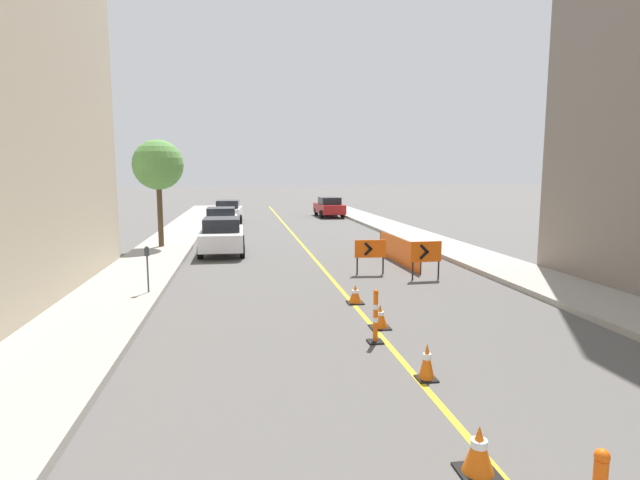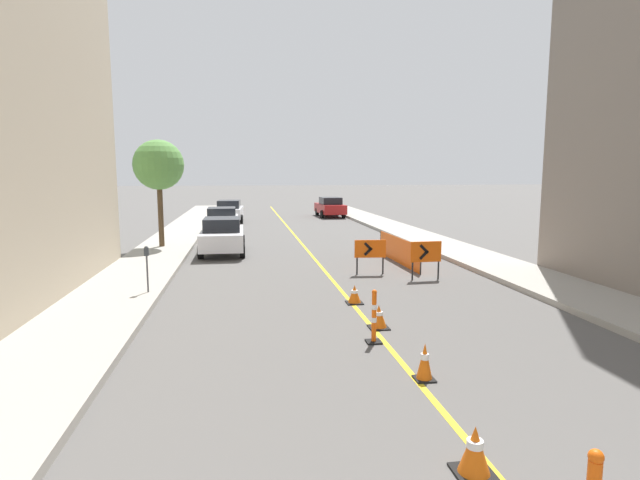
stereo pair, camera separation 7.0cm
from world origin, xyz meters
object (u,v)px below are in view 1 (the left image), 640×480
parking_meter_near_curb (147,260)px  street_tree_left_near (158,165)px  traffic_cone_fifth (380,317)px  parked_car_curb_far (228,211)px  delineator_post_rear (376,320)px  traffic_cone_farthest (355,294)px  traffic_cone_fourth (427,362)px  parked_car_opposite_side (329,207)px  parked_car_curb_near (222,236)px  arrow_barricade_primary (370,250)px  parked_car_curb_mid (221,221)px  arrow_barricade_secondary (426,253)px  traffic_cone_third (479,450)px

parking_meter_near_curb → street_tree_left_near: size_ratio=0.27×
traffic_cone_fifth → parked_car_curb_far: size_ratio=0.12×
delineator_post_rear → traffic_cone_farthest: bearing=84.6°
traffic_cone_fourth → parked_car_opposite_side: (3.95, 31.94, 0.48)m
traffic_cone_farthest → traffic_cone_fourth: bearing=-89.2°
parked_car_curb_near → parked_car_opposite_side: size_ratio=0.98×
arrow_barricade_primary → parked_car_curb_mid: bearing=119.5°
arrow_barricade_secondary → traffic_cone_farthest: bearing=-140.9°
traffic_cone_fifth → arrow_barricade_primary: arrow_barricade_primary is taller
parked_car_curb_mid → delineator_post_rear: bearing=-79.4°
traffic_cone_fourth → arrow_barricade_primary: size_ratio=0.54×
delineator_post_rear → traffic_cone_fourth: bearing=-79.4°
traffic_cone_farthest → parking_meter_near_curb: bearing=165.4°
street_tree_left_near → delineator_post_rear: bearing=-65.3°
parked_car_opposite_side → parking_meter_near_curb: bearing=-113.5°
parking_meter_near_curb → traffic_cone_fourth: bearing=-49.1°
traffic_cone_farthest → parked_car_curb_far: bearing=99.5°
arrow_barricade_primary → parked_car_curb_near: size_ratio=0.28×
street_tree_left_near → arrow_barricade_secondary: bearing=-39.9°
traffic_cone_third → traffic_cone_farthest: bearing=87.6°
delineator_post_rear → parked_car_curb_far: (-3.65, 26.78, 0.31)m
traffic_cone_fourth → street_tree_left_near: 17.58m
parked_car_curb_far → parked_car_opposite_side: same height
traffic_cone_fourth → parking_meter_near_curb: size_ratio=0.49×
traffic_cone_fourth → arrow_barricade_primary: (1.33, 8.89, 0.54)m
parked_car_curb_near → parked_car_curb_far: bearing=90.1°
parked_car_curb_near → street_tree_left_near: 4.43m
traffic_cone_fifth → traffic_cone_farthest: bearing=91.7°
arrow_barricade_secondary → parked_car_curb_near: bearing=134.2°
delineator_post_rear → parking_meter_near_curb: (-5.36, 4.64, 0.62)m
arrow_barricade_primary → traffic_cone_fourth: bearing=-93.6°
traffic_cone_third → parked_car_curb_far: 31.65m
arrow_barricade_secondary → parked_car_curb_far: bearing=106.3°
traffic_cone_fifth → parked_car_curb_near: bearing=109.0°
arrow_barricade_secondary → traffic_cone_fifth: bearing=-123.2°
traffic_cone_fourth → parked_car_curb_far: bearing=98.0°
parked_car_curb_near → parked_car_opposite_side: 19.29m
traffic_cone_third → parked_car_opposite_side: (4.34, 34.62, 0.50)m
traffic_cone_fifth → parked_car_curb_mid: size_ratio=0.13×
street_tree_left_near → traffic_cone_fourth: bearing=-66.9°
traffic_cone_fourth → arrow_barricade_primary: arrow_barricade_primary is taller
traffic_cone_fifth → parking_meter_near_curb: 6.87m
traffic_cone_third → parked_car_opposite_side: size_ratio=0.14×
parking_meter_near_curb → traffic_cone_third: bearing=-60.1°
parking_meter_near_curb → parked_car_opposite_side: bearing=69.1°
traffic_cone_third → arrow_barricade_primary: arrow_barricade_primary is taller
traffic_cone_third → delineator_post_rear: 4.66m
traffic_cone_farthest → street_tree_left_near: size_ratio=0.11×
arrow_barricade_primary → arrow_barricade_secondary: arrow_barricade_secondary is taller
arrow_barricade_primary → street_tree_left_near: street_tree_left_near is taller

